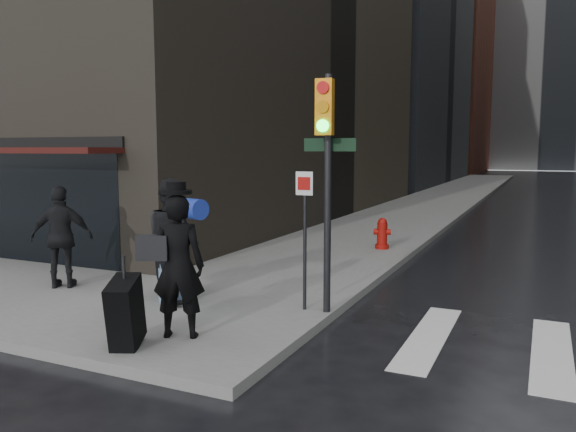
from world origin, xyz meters
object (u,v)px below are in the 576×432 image
man_greycoat (62,237)px  man_jeans (174,240)px  man_overcoat (167,273)px  traffic_light (324,161)px  fire_hydrant (382,235)px

man_greycoat → man_jeans: bearing=152.5°
man_overcoat → traffic_light: (1.44, 1.99, 1.45)m
man_jeans → traffic_light: traffic_light is taller
man_greycoat → fire_hydrant: size_ratio=2.36×
man_overcoat → traffic_light: traffic_light is taller
man_greycoat → fire_hydrant: bearing=-153.3°
man_overcoat → man_jeans: bearing=-79.6°
fire_hydrant → traffic_light: bearing=-83.4°
man_jeans → fire_hydrant: (1.83, 6.30, -0.68)m
man_overcoat → traffic_light: bearing=-149.3°
man_jeans → fire_hydrant: bearing=-76.8°
man_jeans → man_greycoat: man_jeans is taller
man_overcoat → man_greycoat: (-3.48, 1.52, 0.04)m
man_jeans → man_greycoat: (-2.41, -0.10, -0.10)m
man_greycoat → fire_hydrant: (4.24, 6.40, -0.58)m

